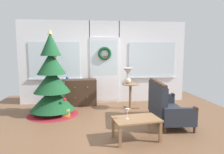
% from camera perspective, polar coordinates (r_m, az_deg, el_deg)
% --- Properties ---
extents(ground_plane, '(6.76, 6.76, 0.00)m').
position_cam_1_polar(ground_plane, '(4.75, 0.21, -12.92)').
color(ground_plane, brown).
extents(back_wall_with_door, '(5.20, 0.19, 2.55)m').
position_cam_1_polar(back_wall_with_door, '(6.54, -2.07, 4.15)').
color(back_wall_with_door, white).
rests_on(back_wall_with_door, ground).
extents(christmas_tree, '(1.30, 1.30, 2.16)m').
position_cam_1_polar(christmas_tree, '(5.49, -16.16, -2.12)').
color(christmas_tree, '#4C331E').
rests_on(christmas_tree, ground).
extents(dresser_cabinet, '(0.92, 0.47, 0.78)m').
position_cam_1_polar(dresser_cabinet, '(6.34, -8.47, -4.17)').
color(dresser_cabinet, '#3D281C').
rests_on(dresser_cabinet, ground).
extents(settee_sofa, '(0.81, 1.45, 0.96)m').
position_cam_1_polar(settee_sofa, '(4.93, 14.42, -7.82)').
color(settee_sofa, '#3D281C').
rests_on(settee_sofa, ground).
extents(side_table, '(0.50, 0.48, 0.72)m').
position_cam_1_polar(side_table, '(5.85, 5.07, -3.89)').
color(side_table, '#8E6642').
rests_on(side_table, ground).
extents(table_lamp, '(0.28, 0.28, 0.44)m').
position_cam_1_polar(table_lamp, '(5.80, 4.46, 0.97)').
color(table_lamp, silver).
rests_on(table_lamp, side_table).
extents(coffee_table, '(0.91, 0.64, 0.41)m').
position_cam_1_polar(coffee_table, '(3.92, 6.67, -12.05)').
color(coffee_table, '#8E6642').
rests_on(coffee_table, ground).
extents(wine_glass, '(0.08, 0.08, 0.20)m').
position_cam_1_polar(wine_glass, '(3.81, 4.25, -9.38)').
color(wine_glass, silver).
rests_on(wine_glass, coffee_table).
extents(gift_box, '(0.19, 0.17, 0.19)m').
position_cam_1_polar(gift_box, '(5.36, -12.56, -9.63)').
color(gift_box, '#D8C64C').
rests_on(gift_box, ground).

